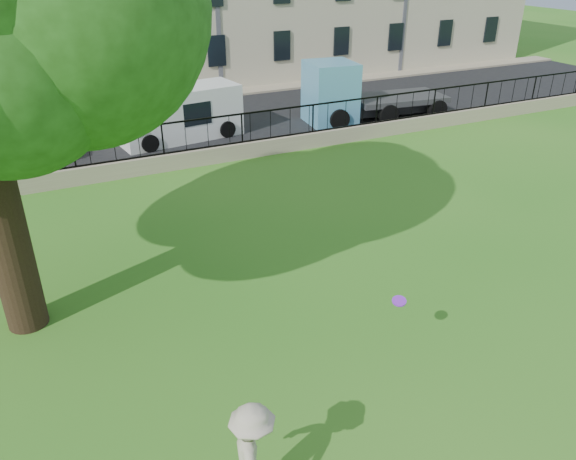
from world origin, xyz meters
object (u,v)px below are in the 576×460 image
man (253,456)px  frisbee (399,301)px  blue_truck (375,89)px  red_sedan (1,144)px  white_van (179,114)px

man → frisbee: 4.10m
man → blue_truck: 20.73m
frisbee → blue_truck: blue_truck is taller
man → red_sedan: man is taller
white_van → red_sedan: bearing=172.5°
man → red_sedan: (-2.79, 17.21, -0.14)m
frisbee → red_sedan: (-6.48, 15.50, -0.59)m
man → red_sedan: bearing=20.1°
man → white_van: (3.95, 17.21, 0.17)m
frisbee → blue_truck: size_ratio=0.04×
white_van → man: bearing=-110.4°
frisbee → white_van: 15.50m
frisbee → blue_truck: 17.18m
red_sedan → white_van: white_van is taller
frisbee → white_van: bearing=89.0°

